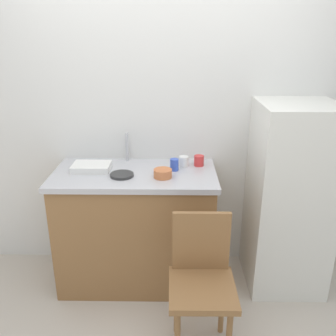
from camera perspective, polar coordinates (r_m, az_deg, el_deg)
The scene contains 12 objects.
back_wall at distance 2.95m, azimuth -1.02°, elevation 6.74°, with size 4.80×0.10×2.42m, color silver.
cabinet_base at distance 2.93m, azimuth -4.95°, elevation -9.54°, with size 1.17×0.60×0.90m, color olive.
countertop at distance 2.72m, azimuth -5.25°, elevation -0.98°, with size 1.21×0.64×0.04m, color #B7B7BC.
faucet at distance 2.92m, azimuth -6.44°, elevation 3.29°, with size 0.02×0.02×0.23m, color #B7B7BC.
refrigerator at distance 2.93m, azimuth 18.44°, elevation -4.52°, with size 0.57×0.59×1.45m, color silver.
chair at distance 2.34m, azimuth 5.29°, elevation -16.90°, with size 0.40×0.40×0.89m.
dish_tray at distance 2.78m, azimuth -11.89°, elevation 0.14°, with size 0.28×0.20×0.05m, color white.
terracotta_bowl at distance 2.59m, azimuth -0.82°, elevation -0.84°, with size 0.13×0.13×0.06m, color #C67042.
hotplate at distance 2.64m, azimuth -7.24°, elevation -1.08°, with size 0.17×0.17×0.02m, color #2D2D2D.
cup_red at distance 2.82m, azimuth 4.87°, elevation 1.15°, with size 0.08×0.08×0.08m, color red.
cup_blue at distance 2.72m, azimuth 0.99°, elevation 0.53°, with size 0.06×0.06×0.09m, color blue.
cup_white at distance 2.81m, azimuth 2.49°, elevation 1.07°, with size 0.07×0.07×0.08m, color white.
Camera 1 is at (0.10, -1.86, 1.92)m, focal length 38.91 mm.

